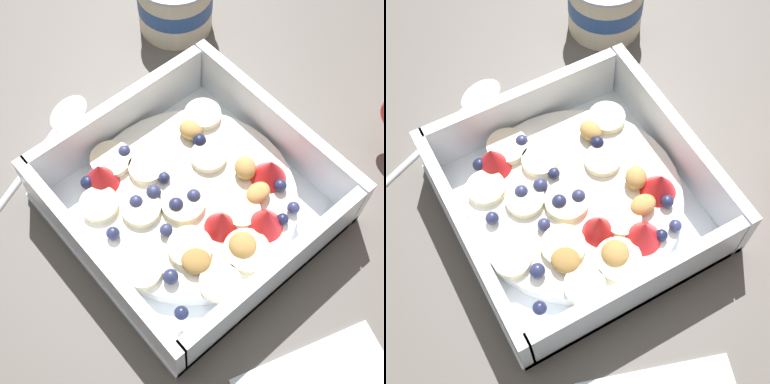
% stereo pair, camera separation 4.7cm
% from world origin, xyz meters
% --- Properties ---
extents(ground_plane, '(2.40, 2.40, 0.00)m').
position_xyz_m(ground_plane, '(0.00, 0.00, 0.00)').
color(ground_plane, '#56514C').
extents(fruit_bowl, '(0.21, 0.21, 0.06)m').
position_xyz_m(fruit_bowl, '(-0.01, 0.00, 0.02)').
color(fruit_bowl, white).
rests_on(fruit_bowl, ground).
extents(spoon, '(0.09, 0.17, 0.01)m').
position_xyz_m(spoon, '(-0.16, -0.05, 0.00)').
color(spoon, silver).
rests_on(spoon, ground).
extents(yogurt_cup, '(0.08, 0.08, 0.06)m').
position_xyz_m(yogurt_cup, '(-0.20, 0.14, 0.03)').
color(yogurt_cup, beige).
rests_on(yogurt_cup, ground).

